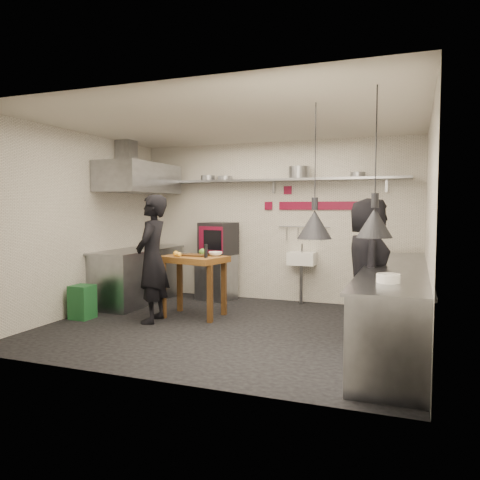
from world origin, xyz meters
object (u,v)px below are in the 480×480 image
(chef_left, at_px, (152,259))
(chef_right, at_px, (368,268))
(prep_table, at_px, (194,286))
(green_bin, at_px, (82,302))
(combi_oven, at_px, (218,239))
(oven_stand, at_px, (216,277))

(chef_left, relative_size, chef_right, 1.04)
(prep_table, distance_m, chef_left, 0.79)
(green_bin, xyz_separation_m, chef_right, (4.05, 0.52, 0.63))
(combi_oven, height_order, prep_table, combi_oven)
(chef_left, xyz_separation_m, chef_right, (2.98, 0.30, -0.03))
(oven_stand, distance_m, chef_left, 1.92)
(green_bin, height_order, chef_left, chef_left)
(chef_right, bearing_deg, oven_stand, 48.94)
(combi_oven, relative_size, prep_table, 0.63)
(chef_right, bearing_deg, chef_left, 83.67)
(green_bin, bearing_deg, chef_left, 11.19)
(oven_stand, bearing_deg, prep_table, -67.29)
(oven_stand, height_order, chef_right, chef_right)
(oven_stand, distance_m, prep_table, 1.36)
(oven_stand, xyz_separation_m, combi_oven, (0.01, 0.06, 0.69))
(combi_oven, relative_size, chef_right, 0.33)
(prep_table, bearing_deg, oven_stand, 112.16)
(oven_stand, distance_m, chef_right, 3.20)
(oven_stand, relative_size, chef_left, 0.44)
(combi_oven, bearing_deg, green_bin, -107.88)
(green_bin, distance_m, chef_right, 4.13)
(oven_stand, xyz_separation_m, green_bin, (-1.28, -2.05, -0.15))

